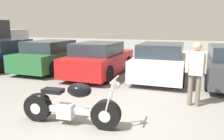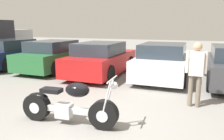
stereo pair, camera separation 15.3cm
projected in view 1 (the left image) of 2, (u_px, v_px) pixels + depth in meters
The scene contains 7 objects.
ground_plane at pixel (92, 122), 4.75m from camera, with size 60.00×60.00×0.00m, color gray.
motorcycle at pixel (70, 105), 4.59m from camera, with size 2.18×0.62×1.07m.
parked_car_navy at pixel (9, 54), 11.13m from camera, with size 1.90×4.16×1.40m.
parked_car_green at pixel (52, 56), 10.36m from camera, with size 1.90×4.16×1.40m.
parked_car_red at pixel (100, 59), 9.29m from camera, with size 1.90×4.16×1.40m.
parked_car_white at pixel (161, 61), 8.78m from camera, with size 1.90×4.16×1.40m.
person_standing at pixel (196, 69), 5.57m from camera, with size 0.52×0.22×1.67m.
Camera 1 is at (1.91, -4.02, 2.06)m, focal length 35.00 mm.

